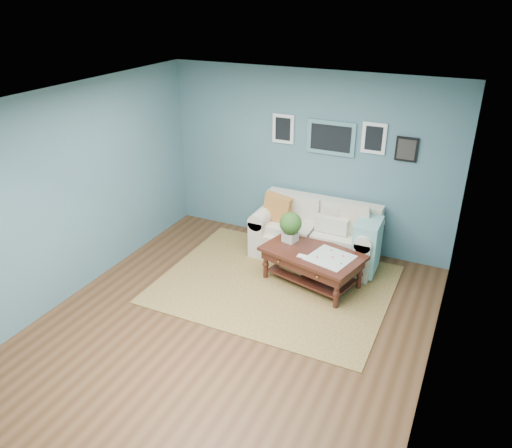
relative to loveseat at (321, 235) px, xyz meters
The scene contains 4 objects.
room_shell 2.23m from the loveseat, 102.03° to the right, with size 5.00×5.02×2.70m.
area_rug 1.09m from the loveseat, 108.58° to the right, with size 3.08×2.46×0.01m, color brown.
loveseat is the anchor object (origin of this frame).
coffee_table 0.70m from the loveseat, 85.84° to the right, with size 1.48×1.08×0.93m.
Camera 1 is at (2.38, -4.38, 3.75)m, focal length 35.00 mm.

